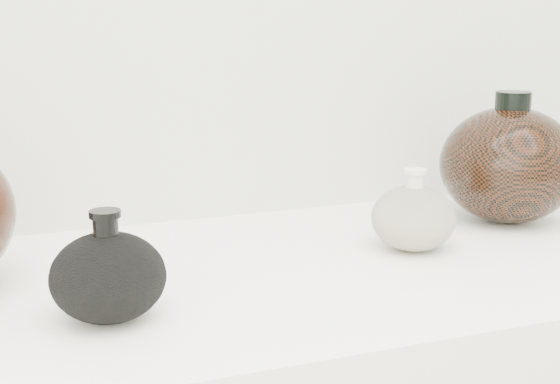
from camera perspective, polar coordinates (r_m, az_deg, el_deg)
name	(u,v)px	position (r m, az deg, el deg)	size (l,w,h in m)	color
black_gourd_vase	(108,276)	(0.78, -12.46, -6.03)	(0.15, 0.15, 0.11)	black
cream_gourd_vase	(413,217)	(1.00, 9.73, -1.84)	(0.11, 0.11, 0.11)	beige
right_round_pot	(509,164)	(1.16, 16.39, 1.96)	(0.26, 0.26, 0.19)	black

